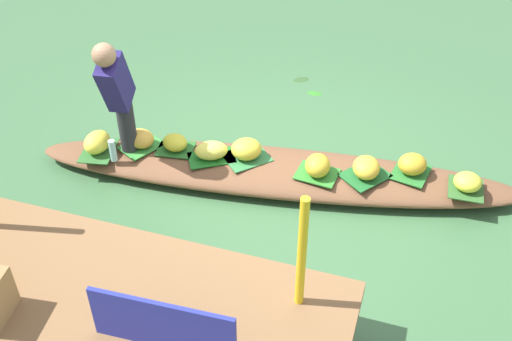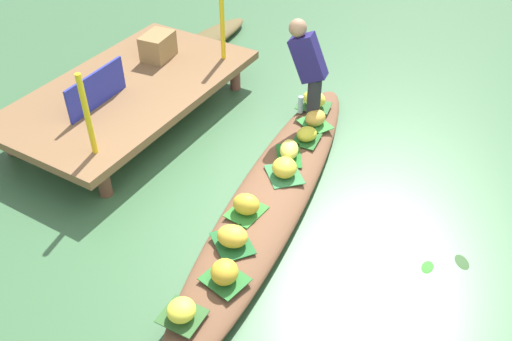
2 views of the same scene
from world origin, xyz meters
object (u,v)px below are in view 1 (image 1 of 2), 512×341
banana_bunch_0 (412,164)px  vendor_person (117,91)px  banana_bunch_4 (468,182)px  banana_bunch_5 (366,168)px  banana_bunch_7 (211,150)px  market_banner (163,326)px  banana_bunch_2 (247,149)px  water_bottle (113,151)px  banana_bunch_1 (318,165)px  vendor_boat (274,172)px  banana_bunch_6 (140,138)px  banana_bunch_3 (97,142)px  banana_bunch_8 (175,142)px

banana_bunch_0 → vendor_person: bearing=11.8°
vendor_person → banana_bunch_4: bearing=-171.6°
banana_bunch_5 → banana_bunch_7: size_ratio=0.93×
vendor_person → market_banner: size_ratio=1.32×
market_banner → banana_bunch_2: bearing=-86.8°
banana_bunch_2 → water_bottle: bearing=19.5°
banana_bunch_0 → market_banner: market_banner is taller
banana_bunch_1 → banana_bunch_2: banana_bunch_1 is taller
vendor_boat → banana_bunch_4: size_ratio=18.86×
banana_bunch_6 → banana_bunch_1: bearing=-177.0°
banana_bunch_2 → vendor_boat: bearing=179.2°
banana_bunch_3 → water_bottle: size_ratio=1.35×
market_banner → banana_bunch_8: bearing=-70.3°
banana_bunch_4 → vendor_person: size_ratio=0.20×
banana_bunch_8 → water_bottle: 0.58m
banana_bunch_2 → banana_bunch_5: size_ratio=1.00×
banana_bunch_8 → banana_bunch_3: bearing=19.6°
banana_bunch_8 → vendor_boat: bearing=-175.1°
water_bottle → market_banner: (-1.40, 1.90, 0.35)m
banana_bunch_6 → water_bottle: 0.31m
banana_bunch_3 → water_bottle: bearing=158.7°
banana_bunch_2 → market_banner: size_ratio=0.31×
banana_bunch_0 → banana_bunch_7: 1.83m
vendor_boat → water_bottle: (1.43, 0.41, 0.22)m
banana_bunch_8 → market_banner: market_banner is taller
banana_bunch_6 → banana_bunch_7: 0.71m
banana_bunch_1 → market_banner: size_ratio=0.28×
banana_bunch_6 → banana_bunch_8: (-0.33, -0.05, -0.01)m
banana_bunch_1 → banana_bunch_7: size_ratio=0.86×
banana_bunch_4 → banana_bunch_3: bearing=8.0°
banana_bunch_7 → vendor_person: 1.00m
banana_bunch_0 → banana_bunch_4: banana_bunch_0 is taller
banana_bunch_0 → banana_bunch_6: (2.50, 0.37, -0.01)m
vendor_boat → banana_bunch_1: 0.47m
banana_bunch_1 → banana_bunch_7: bearing=3.6°
banana_bunch_5 → market_banner: 2.55m
banana_bunch_2 → banana_bunch_4: 1.98m
water_bottle → banana_bunch_0: bearing=-166.4°
banana_bunch_4 → water_bottle: bearing=10.0°
banana_bunch_1 → banana_bunch_2: size_ratio=0.92×
banana_bunch_0 → banana_bunch_6: size_ratio=0.95×
banana_bunch_0 → banana_bunch_2: (1.49, 0.23, 0.00)m
vendor_boat → banana_bunch_3: 1.69m
banana_bunch_6 → banana_bunch_7: (-0.71, -0.03, -0.00)m
vendor_boat → banana_bunch_2: bearing=-9.5°
banana_bunch_3 → market_banner: market_banner is taller
vendor_person → market_banner: 2.41m
banana_bunch_0 → banana_bunch_5: banana_bunch_0 is taller
banana_bunch_3 → banana_bunch_0: bearing=-168.9°
banana_bunch_7 → vendor_boat: bearing=-169.4°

